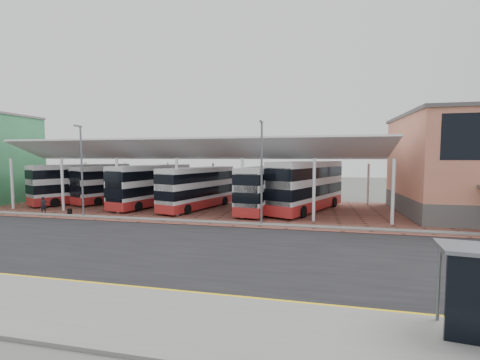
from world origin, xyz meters
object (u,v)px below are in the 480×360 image
Objects in this scene: bus_0 at (82,184)px; bus_2 at (152,186)px; pedestrian at (44,205)px; bus_3 at (198,188)px; bus_5 at (307,186)px; bus_4 at (263,189)px; bus_1 at (118,184)px.

bus_2 is at bearing 24.05° from bus_0.
pedestrian is at bearing -50.24° from bus_0.
bus_2 reaches higher than pedestrian.
bus_3 is 0.89× the size of bus_5.
bus_2 is 1.02× the size of bus_4.
pedestrian is (1.51, -7.12, -1.41)m from bus_0.
bus_5 is at bearing 20.12° from bus_4.
bus_1 is at bearing 5.47° from pedestrian.
bus_1 reaches higher than pedestrian.
bus_5 reaches higher than bus_3.
bus_0 is 1.03× the size of bus_1.
bus_1 is 22.04m from bus_5.
bus_5 is (25.51, -0.18, 0.21)m from bus_0.
bus_2 is at bearing -169.63° from bus_3.
bus_1 reaches higher than bus_3.
bus_3 reaches higher than pedestrian.
bus_4 is at bearing -54.34° from pedestrian.
bus_5 is (10.92, 1.02, 0.31)m from bus_3.
bus_0 is 14.64m from bus_3.
bus_2 is at bearing 1.17° from bus_1.
pedestrian is (-13.08, -5.91, -1.31)m from bus_3.
bus_3 is at bearing 8.35° from bus_1.
bus_3 is 6.68× the size of pedestrian.
bus_3 is (5.46, -0.61, -0.09)m from bus_2.
bus_5 is (16.38, 0.41, 0.22)m from bus_2.
bus_5 reaches higher than pedestrian.
bus_3 is at bearing 23.06° from bus_0.
bus_0 reaches higher than bus_3.
bus_1 is at bearing 172.02° from bus_2.
bus_4 is at bearing -144.06° from bus_5.
bus_5 is at bearing 27.37° from bus_0.
bus_5 is (21.96, -1.77, 0.30)m from bus_1.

